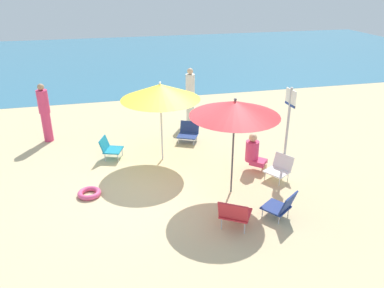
{
  "coord_description": "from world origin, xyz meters",
  "views": [
    {
      "loc": [
        -1.17,
        -7.7,
        4.43
      ],
      "look_at": [
        0.77,
        0.42,
        0.7
      ],
      "focal_mm": 35.78,
      "sensor_mm": 36.0,
      "label": 1
    }
  ],
  "objects": [
    {
      "name": "beach_chair_a",
      "position": [
        1.99,
        -1.97,
        0.3
      ],
      "size": [
        0.7,
        0.72,
        0.61
      ],
      "rotation": [
        0.0,
        0.0,
        2.19
      ],
      "color": "navy",
      "rests_on": "ground_plane"
    },
    {
      "name": "beach_chair_e",
      "position": [
        2.66,
        -0.48,
        0.29
      ],
      "size": [
        0.71,
        0.7,
        0.57
      ],
      "rotation": [
        0.0,
        0.0,
        -2.6
      ],
      "color": "white",
      "rests_on": "ground_plane"
    },
    {
      "name": "person_a",
      "position": [
        1.5,
        3.73,
        0.89
      ],
      "size": [
        0.29,
        0.29,
        1.75
      ],
      "rotation": [
        0.0,
        0.0,
        4.91
      ],
      "color": "silver",
      "rests_on": "ground_plane"
    },
    {
      "name": "umbrella_red",
      "position": [
        1.38,
        -0.77,
        1.94
      ],
      "size": [
        1.87,
        1.87,
        2.16
      ],
      "color": "#4C4C51",
      "rests_on": "ground_plane"
    },
    {
      "name": "person_b",
      "position": [
        2.24,
        0.1,
        0.46
      ],
      "size": [
        0.53,
        0.52,
        0.94
      ],
      "rotation": [
        0.0,
        0.0,
        5.53
      ],
      "color": "#DB3866",
      "rests_on": "ground_plane"
    },
    {
      "name": "beach_chair_d",
      "position": [
        0.99,
        -2.08,
        0.36
      ],
      "size": [
        0.78,
        0.8,
        0.67
      ],
      "rotation": [
        0.0,
        0.0,
        1.01
      ],
      "color": "red",
      "rests_on": "ground_plane"
    },
    {
      "name": "person_c",
      "position": [
        -2.83,
        3.15,
        0.85
      ],
      "size": [
        0.3,
        0.3,
        1.69
      ],
      "rotation": [
        0.0,
        0.0,
        3.81
      ],
      "color": "#DB3866",
      "rests_on": "ground_plane"
    },
    {
      "name": "beach_chair_b",
      "position": [
        1.1,
        2.21,
        0.26
      ],
      "size": [
        0.74,
        0.75,
        0.53
      ],
      "rotation": [
        0.0,
        0.0,
        -2.02
      ],
      "color": "navy",
      "rests_on": "ground_plane"
    },
    {
      "name": "sea_water",
      "position": [
        0.0,
        14.51,
        0.0
      ],
      "size": [
        40.0,
        16.0,
        0.01
      ],
      "primitive_type": "cube",
      "color": "teal",
      "rests_on": "ground_plane"
    },
    {
      "name": "beach_chair_c",
      "position": [
        -1.16,
        1.55,
        0.31
      ],
      "size": [
        0.64,
        0.63,
        0.56
      ],
      "rotation": [
        0.0,
        0.0,
        -0.34
      ],
      "color": "teal",
      "rests_on": "ground_plane"
    },
    {
      "name": "warning_sign",
      "position": [
        3.03,
        0.04,
        1.32
      ],
      "size": [
        0.06,
        0.43,
        2.05
      ],
      "rotation": [
        0.0,
        0.0,
        0.04
      ],
      "color": "#ADADB2",
      "rests_on": "ground_plane"
    },
    {
      "name": "ground_plane",
      "position": [
        0.0,
        0.0,
        0.0
      ],
      "size": [
        40.0,
        40.0,
        0.0
      ],
      "primitive_type": "plane",
      "color": "#D3BC8C"
    },
    {
      "name": "swim_ring",
      "position": [
        -1.68,
        -0.22,
        0.06
      ],
      "size": [
        0.51,
        0.51,
        0.11
      ],
      "primitive_type": "torus",
      "color": "#E54C7F",
      "rests_on": "ground_plane"
    },
    {
      "name": "umbrella_yellow",
      "position": [
        0.16,
        1.17,
        1.82
      ],
      "size": [
        1.95,
        1.95,
        2.07
      ],
      "color": "silver",
      "rests_on": "ground_plane"
    }
  ]
}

